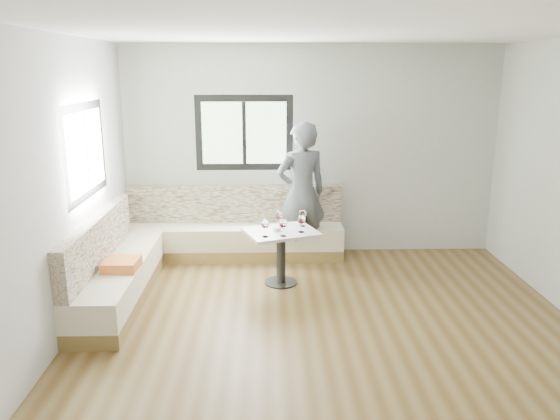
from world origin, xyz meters
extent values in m
cube|color=brown|center=(0.00, 0.00, 0.00)|extent=(5.00, 5.00, 0.01)
cube|color=white|center=(0.00, 0.00, 2.80)|extent=(5.00, 5.00, 0.01)
cube|color=#B7B7B2|center=(0.00, 2.50, 1.40)|extent=(5.00, 0.01, 2.80)
cube|color=#B7B7B2|center=(0.00, -2.50, 1.40)|extent=(5.00, 0.01, 2.80)
cube|color=#B7B7B2|center=(-2.50, 0.00, 1.40)|extent=(0.01, 5.00, 2.80)
cube|color=black|center=(-0.90, 2.49, 1.65)|extent=(1.30, 0.02, 1.00)
cube|color=black|center=(-2.49, 0.90, 1.65)|extent=(0.02, 1.30, 1.00)
cube|color=olive|center=(-1.05, 2.23, 0.08)|extent=(2.90, 0.55, 0.16)
cube|color=beige|center=(-1.05, 2.23, 0.30)|extent=(2.90, 0.55, 0.29)
cube|color=beige|center=(-1.05, 2.43, 0.70)|extent=(2.90, 0.14, 0.50)
cube|color=olive|center=(-2.23, 0.82, 0.08)|extent=(0.55, 2.25, 0.16)
cube|color=beige|center=(-2.23, 0.82, 0.30)|extent=(0.55, 2.25, 0.29)
cube|color=beige|center=(-2.43, 0.82, 0.70)|extent=(0.14, 2.25, 0.50)
cube|color=#DB6A41|center=(-2.13, 0.61, 0.50)|extent=(0.37, 0.37, 0.11)
cylinder|color=black|center=(-0.44, 1.29, 0.01)|extent=(0.39, 0.39, 0.02)
cylinder|color=black|center=(-0.44, 1.29, 0.31)|extent=(0.11, 0.11, 0.62)
cube|color=silver|center=(-0.44, 1.29, 0.64)|extent=(0.96, 0.85, 0.04)
imported|color=#494D51|center=(-0.16, 2.07, 0.92)|extent=(0.78, 0.63, 1.84)
cylinder|color=white|center=(-0.49, 1.30, 0.67)|extent=(0.10, 0.10, 0.04)
sphere|color=black|center=(-0.48, 1.31, 0.68)|extent=(0.02, 0.02, 0.02)
sphere|color=black|center=(-0.51, 1.30, 0.68)|extent=(0.02, 0.02, 0.02)
sphere|color=black|center=(-0.49, 1.28, 0.68)|extent=(0.02, 0.02, 0.02)
cylinder|color=white|center=(-0.63, 1.05, 0.66)|extent=(0.07, 0.07, 0.01)
cylinder|color=white|center=(-0.63, 1.05, 0.71)|extent=(0.01, 0.01, 0.09)
ellipsoid|color=white|center=(-0.63, 1.05, 0.81)|extent=(0.09, 0.09, 0.11)
cylinder|color=#3D0108|center=(-0.63, 1.05, 0.78)|extent=(0.06, 0.06, 0.02)
cylinder|color=white|center=(-0.42, 1.08, 0.66)|extent=(0.07, 0.07, 0.01)
cylinder|color=white|center=(-0.42, 1.08, 0.71)|extent=(0.01, 0.01, 0.09)
ellipsoid|color=white|center=(-0.42, 1.08, 0.81)|extent=(0.09, 0.09, 0.11)
cylinder|color=#3D0108|center=(-0.42, 1.08, 0.78)|extent=(0.06, 0.06, 0.02)
cylinder|color=white|center=(-0.21, 1.23, 0.66)|extent=(0.07, 0.07, 0.01)
cylinder|color=white|center=(-0.21, 1.23, 0.71)|extent=(0.01, 0.01, 0.09)
ellipsoid|color=white|center=(-0.21, 1.23, 0.81)|extent=(0.09, 0.09, 0.11)
cylinder|color=#3D0108|center=(-0.21, 1.23, 0.78)|extent=(0.06, 0.06, 0.02)
cylinder|color=white|center=(-0.46, 1.42, 0.66)|extent=(0.07, 0.07, 0.01)
cylinder|color=white|center=(-0.46, 1.42, 0.71)|extent=(0.01, 0.01, 0.09)
ellipsoid|color=white|center=(-0.46, 1.42, 0.81)|extent=(0.09, 0.09, 0.11)
cylinder|color=#3D0108|center=(-0.46, 1.42, 0.78)|extent=(0.06, 0.06, 0.02)
cylinder|color=white|center=(-0.18, 1.47, 0.66)|extent=(0.07, 0.07, 0.01)
cylinder|color=white|center=(-0.18, 1.47, 0.71)|extent=(0.01, 0.01, 0.09)
ellipsoid|color=white|center=(-0.18, 1.47, 0.81)|extent=(0.09, 0.09, 0.11)
cylinder|color=#3D0108|center=(-0.18, 1.47, 0.78)|extent=(0.06, 0.06, 0.02)
camera|label=1|loc=(-0.61, -4.79, 2.49)|focal=35.00mm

